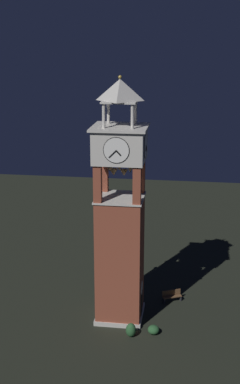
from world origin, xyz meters
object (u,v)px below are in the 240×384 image
object	(u,v)px
clock_tower	(120,226)
park_bench	(172,296)
lamp_post	(133,256)
trash_bin	(99,287)

from	to	relation	value
clock_tower	park_bench	distance (m)	8.56
clock_tower	lamp_post	size ratio (longest dim) A/B	4.89
lamp_post	park_bench	bearing A→B (deg)	-128.66
trash_bin	park_bench	bearing A→B (deg)	-97.40
park_bench	clock_tower	bearing A→B (deg)	127.13
lamp_post	trash_bin	world-z (taller)	lamp_post
clock_tower	trash_bin	size ratio (longest dim) A/B	23.06
clock_tower	trash_bin	xyz separation A→B (m)	(3.76, 2.38, -7.12)
clock_tower	lamp_post	distance (m)	7.57
lamp_post	trash_bin	size ratio (longest dim) A/B	4.72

